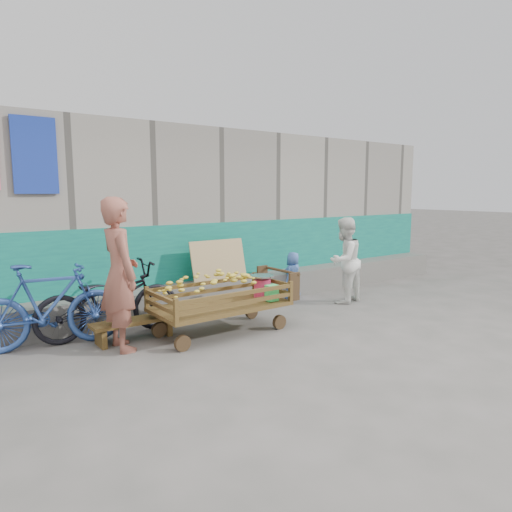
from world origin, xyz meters
TOP-DOWN VIEW (x-y plane):
  - ground at (0.00, 0.00)m, footprint 80.00×80.00m
  - building_wall at (-0.00, 4.05)m, footprint 12.00×3.50m
  - banana_cart at (-0.41, 1.08)m, footprint 2.00×0.91m
  - bench at (-1.44, 1.51)m, footprint 1.10×0.33m
  - vendor_man at (-1.69, 1.29)m, footprint 0.46×0.69m
  - woman at (2.28, 1.30)m, footprint 0.82×0.69m
  - child at (1.76, 2.05)m, footprint 0.48×0.40m
  - bicycle_dark at (-1.64, 1.85)m, footprint 1.95×0.79m
  - bicycle_blue at (-2.40, 1.85)m, footprint 1.84×0.81m

SIDE VIEW (x-z plane):
  - ground at x=0.00m, z-range 0.00..0.00m
  - bench at x=-1.44m, z-range 0.06..0.34m
  - child at x=1.76m, z-range 0.00..0.85m
  - bicycle_dark at x=-1.64m, z-range 0.00..1.00m
  - bicycle_blue at x=-2.40m, z-range 0.00..1.07m
  - banana_cart at x=-0.41m, z-range 0.15..1.00m
  - woman at x=2.28m, z-range 0.00..1.49m
  - vendor_man at x=-1.69m, z-range 0.00..1.87m
  - building_wall at x=0.00m, z-range -0.03..2.97m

